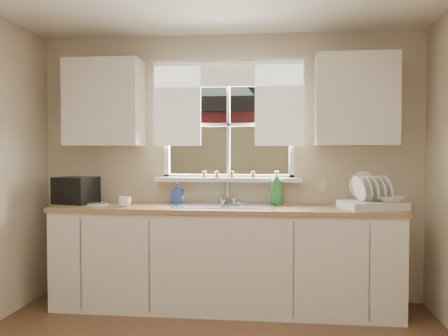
# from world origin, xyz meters

# --- Properties ---
(room_walls) EXTENTS (3.62, 4.02, 2.50)m
(room_walls) POSITION_xyz_m (0.00, -0.07, 1.24)
(room_walls) COLOR beige
(room_walls) RESTS_ON ground
(window) EXTENTS (1.38, 0.16, 1.06)m
(window) POSITION_xyz_m (0.00, 2.00, 1.49)
(window) COLOR white
(window) RESTS_ON room_walls
(curtains) EXTENTS (1.50, 0.03, 0.81)m
(curtains) POSITION_xyz_m (0.00, 1.95, 1.93)
(curtains) COLOR white
(curtains) RESTS_ON room_walls
(base_cabinets) EXTENTS (3.00, 0.62, 0.87)m
(base_cabinets) POSITION_xyz_m (0.00, 1.68, 0.43)
(base_cabinets) COLOR silver
(base_cabinets) RESTS_ON ground
(countertop) EXTENTS (3.04, 0.65, 0.04)m
(countertop) POSITION_xyz_m (0.00, 1.68, 0.89)
(countertop) COLOR #9E7A4F
(countertop) RESTS_ON base_cabinets
(upper_cabinet_left) EXTENTS (0.70, 0.33, 0.80)m
(upper_cabinet_left) POSITION_xyz_m (-1.15, 1.82, 1.85)
(upper_cabinet_left) COLOR silver
(upper_cabinet_left) RESTS_ON room_walls
(upper_cabinet_right) EXTENTS (0.70, 0.33, 0.80)m
(upper_cabinet_right) POSITION_xyz_m (1.15, 1.82, 1.85)
(upper_cabinet_right) COLOR silver
(upper_cabinet_right) RESTS_ON room_walls
(wall_outlet) EXTENTS (0.08, 0.01, 0.12)m
(wall_outlet) POSITION_xyz_m (0.88, 1.99, 1.08)
(wall_outlet) COLOR beige
(wall_outlet) RESTS_ON room_walls
(sill_jars) EXTENTS (0.50, 0.04, 0.06)m
(sill_jars) POSITION_xyz_m (-0.01, 1.94, 1.18)
(sill_jars) COLOR brown
(sill_jars) RESTS_ON window
(backyard) EXTENTS (20.00, 10.00, 6.13)m
(backyard) POSITION_xyz_m (0.58, 8.42, 3.46)
(backyard) COLOR #335421
(backyard) RESTS_ON ground
(sink) EXTENTS (0.88, 0.52, 0.40)m
(sink) POSITION_xyz_m (0.00, 1.71, 0.84)
(sink) COLOR #B7B7BC
(sink) RESTS_ON countertop
(dish_rack) EXTENTS (0.58, 0.50, 0.31)m
(dish_rack) POSITION_xyz_m (1.26, 1.63, 0.98)
(dish_rack) COLOR silver
(dish_rack) RESTS_ON countertop
(bowl) EXTENTS (0.26, 0.26, 0.05)m
(bowl) POSITION_xyz_m (1.40, 1.58, 1.00)
(bowl) COLOR white
(bowl) RESTS_ON dish_rack
(soap_bottle_a) EXTENTS (0.15, 0.15, 0.31)m
(soap_bottle_a) POSITION_xyz_m (0.46, 1.84, 1.06)
(soap_bottle_a) COLOR #2B8339
(soap_bottle_a) RESTS_ON countertop
(soap_bottle_b) EXTENTS (0.11, 0.11, 0.20)m
(soap_bottle_b) POSITION_xyz_m (-0.46, 1.84, 1.01)
(soap_bottle_b) COLOR #2E42AF
(soap_bottle_b) RESTS_ON countertop
(soap_bottle_c) EXTENTS (0.14, 0.14, 0.15)m
(soap_bottle_c) POSITION_xyz_m (-0.46, 1.87, 0.99)
(soap_bottle_c) COLOR beige
(soap_bottle_c) RESTS_ON countertop
(saucer) EXTENTS (0.19, 0.19, 0.01)m
(saucer) POSITION_xyz_m (-1.15, 1.64, 0.92)
(saucer) COLOR silver
(saucer) RESTS_ON countertop
(cup) EXTENTS (0.12, 0.12, 0.09)m
(cup) POSITION_xyz_m (-0.87, 1.55, 0.95)
(cup) COLOR white
(cup) RESTS_ON countertop
(black_appliance) EXTENTS (0.40, 0.37, 0.25)m
(black_appliance) POSITION_xyz_m (-1.40, 1.74, 1.03)
(black_appliance) COLOR black
(black_appliance) RESTS_ON countertop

